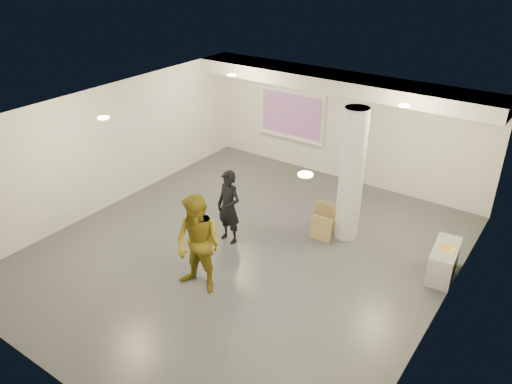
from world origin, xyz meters
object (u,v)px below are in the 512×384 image
Objects in this scene: man at (198,245)px; column at (351,175)px; projection_screen at (292,115)px; woman at (229,207)px; credenza at (444,261)px.

column is at bearing 63.49° from man.
woman is at bearing -76.12° from projection_screen.
column is 1.80× the size of woman.
column is 4.08m from projection_screen.
credenza is at bearing 24.54° from woman.
credenza is 0.56× the size of man.
credenza is 4.84m from man.
column reaches higher than woman.
projection_screen reaches higher than man.
column reaches higher than credenza.
column is 1.52× the size of man.
credenza is 4.51m from woman.
man is (0.59, -1.67, 0.15)m from woman.
projection_screen is 1.07× the size of man.
woman is at bearing -140.77° from column.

